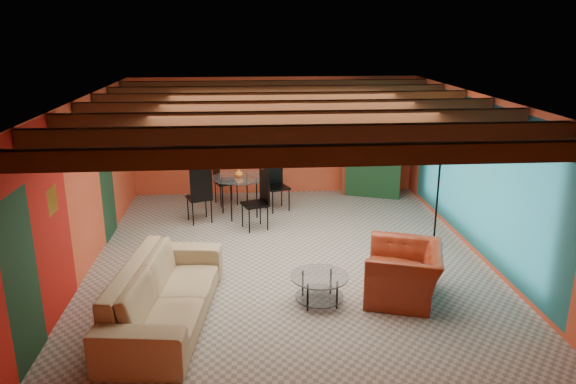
{
  "coord_description": "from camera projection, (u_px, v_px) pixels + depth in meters",
  "views": [
    {
      "loc": [
        -0.7,
        -8.35,
        3.76
      ],
      "look_at": [
        0.0,
        0.2,
        1.15
      ],
      "focal_mm": 33.85,
      "sensor_mm": 36.0,
      "label": 1
    }
  ],
  "objects": [
    {
      "name": "room",
      "position": [
        288.0,
        120.0,
        8.53
      ],
      "size": [
        6.52,
        8.01,
        2.71
      ],
      "color": "gray",
      "rests_on": "ground"
    },
    {
      "name": "sofa",
      "position": [
        166.0,
        292.0,
        7.17
      ],
      "size": [
        1.4,
        2.86,
        0.8
      ],
      "primitive_type": "imported",
      "rotation": [
        0.0,
        0.0,
        1.45
      ],
      "color": "tan",
      "rests_on": "ground"
    },
    {
      "name": "armchair",
      "position": [
        404.0,
        273.0,
        7.78
      ],
      "size": [
        1.35,
        1.44,
        0.77
      ],
      "primitive_type": "imported",
      "rotation": [
        0.0,
        0.0,
        -1.88
      ],
      "color": "maroon",
      "rests_on": "ground"
    },
    {
      "name": "coffee_table",
      "position": [
        319.0,
        289.0,
        7.68
      ],
      "size": [
        0.87,
        0.87,
        0.42
      ],
      "primitive_type": null,
      "rotation": [
        0.0,
        0.0,
        0.06
      ],
      "color": "white",
      "rests_on": "ground"
    },
    {
      "name": "dining_table",
      "position": [
        239.0,
        189.0,
        11.14
      ],
      "size": [
        2.85,
        2.85,
        1.15
      ],
      "primitive_type": null,
      "rotation": [
        0.0,
        0.0,
        0.36
      ],
      "color": "silver",
      "rests_on": "ground"
    },
    {
      "name": "armoire",
      "position": [
        371.0,
        150.0,
        12.5
      ],
      "size": [
        1.34,
        0.99,
        2.12
      ],
      "primitive_type": "cube",
      "rotation": [
        0.0,
        0.0,
        -0.37
      ],
      "color": "maroon",
      "rests_on": "ground"
    },
    {
      "name": "floor_lamp",
      "position": [
        438.0,
        194.0,
        9.48
      ],
      "size": [
        0.48,
        0.48,
        1.94
      ],
      "primitive_type": null,
      "rotation": [
        0.0,
        0.0,
        0.27
      ],
      "color": "black",
      "rests_on": "ground"
    },
    {
      "name": "ceiling_fan",
      "position": [
        289.0,
        121.0,
        8.42
      ],
      "size": [
        1.5,
        1.5,
        0.44
      ],
      "primitive_type": null,
      "color": "#472614",
      "rests_on": "ceiling"
    },
    {
      "name": "painting",
      "position": [
        235.0,
        124.0,
        12.33
      ],
      "size": [
        1.05,
        0.03,
        0.65
      ],
      "primitive_type": "cube",
      "color": "black",
      "rests_on": "wall_back"
    },
    {
      "name": "potted_plant",
      "position": [
        373.0,
        93.0,
        12.12
      ],
      "size": [
        0.45,
        0.4,
        0.49
      ],
      "primitive_type": "imported",
      "rotation": [
        0.0,
        0.0,
        0.04
      ],
      "color": "#26661E",
      "rests_on": "armoire"
    },
    {
      "name": "vase",
      "position": [
        238.0,
        157.0,
        10.95
      ],
      "size": [
        0.2,
        0.2,
        0.17
      ],
      "primitive_type": "imported",
      "rotation": [
        0.0,
        0.0,
        -0.26
      ],
      "color": "orange",
      "rests_on": "dining_table"
    }
  ]
}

